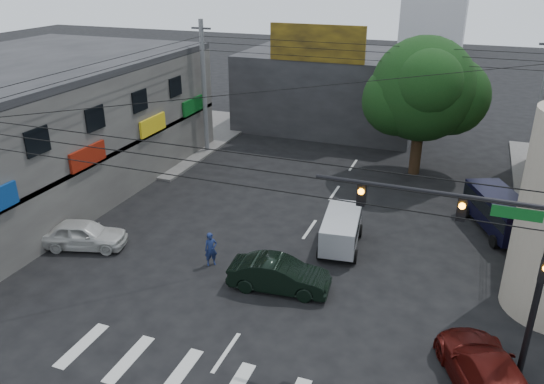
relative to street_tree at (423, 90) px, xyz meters
The scene contains 15 objects.
ground 18.30m from the street_tree, 103.24° to the right, with size 160.00×160.00×0.00m, color black.
sidewalk_far_left 22.67m from the street_tree, behind, with size 16.00×16.00×0.15m, color #514F4C.
building_left 24.68m from the street_tree, 153.43° to the right, with size 14.00×24.00×7.00m, color #454240.
building_far 12.29m from the street_tree, 131.63° to the left, with size 14.00×10.00×6.00m, color #232326.
billboard 9.17m from the street_tree, 152.86° to the left, with size 7.00×0.30×2.60m, color olive.
street_tree is the anchor object (origin of this frame).
traffic_gantry 18.42m from the street_tree, 78.01° to the right, with size 7.10×0.35×7.20m.
utility_pole_far_left 14.56m from the street_tree, behind, with size 0.32×0.32×9.20m, color #59595B.
utility_pole_far_right 6.63m from the street_tree, ahead, with size 0.32×0.32×9.20m, color #59595B.
dark_sedan 16.73m from the street_tree, 103.02° to the right, with size 4.35×1.90×1.39m, color black.
white_compact 21.22m from the street_tree, 131.08° to the right, with size 4.35×2.74×1.38m, color beige.
maroon_sedan 19.94m from the street_tree, 76.47° to the right, with size 3.94×5.59×1.50m, color #410C09.
silver_minivan 12.31m from the street_tree, 100.57° to the right, with size 2.05×3.98×1.64m, color #AFB0B7, non-canonical shape.
navy_van 9.54m from the street_tree, 53.71° to the right, with size 3.66×5.16×1.93m, color black, non-canonical shape.
traffic_officer 17.15m from the street_tree, 115.70° to the right, with size 0.68×0.67×1.59m, color #16224D.
Camera 1 is at (6.78, -16.29, 12.64)m, focal length 35.00 mm.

